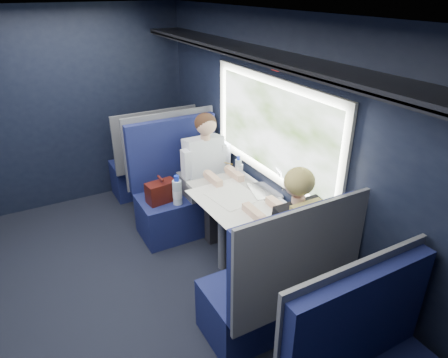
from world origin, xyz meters
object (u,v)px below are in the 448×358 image
bottle_small (238,167)px  woman (290,234)px  table (237,204)px  seat_bay_near (181,193)px  cup (240,168)px  man (209,169)px  seat_row_front (153,163)px  seat_bay_far (274,289)px  laptop (270,183)px

bottle_small → woman: bearing=-98.7°
table → seat_bay_near: seat_bay_near is taller
cup → man: bearing=131.3°
seat_row_front → bottle_small: seat_row_front is taller
seat_bay_far → seat_row_front: (0.00, 2.67, -0.00)m
man → cup: man is taller
cup → laptop: bearing=-85.0°
seat_row_front → cup: seat_row_front is taller
cup → woman: bearing=-101.2°
man → bottle_small: (0.17, -0.33, 0.12)m
man → seat_row_front: bearing=102.8°
bottle_small → cup: bottle_small is taller
seat_bay_near → man: size_ratio=0.95×
man → seat_bay_near: bearing=146.7°
man → bottle_small: size_ratio=6.15×
woman → cup: woman is taller
table → man: bearing=84.5°
man → woman: size_ratio=1.00×
seat_bay_near → cup: bearing=-41.4°
bottle_small → cup: bearing=49.7°
laptop → cup: size_ratio=4.75×
seat_row_front → cup: bearing=-70.6°
man → seat_bay_far: bearing=-99.0°
seat_bay_far → bottle_small: 1.38m
seat_bay_near → seat_row_front: size_ratio=1.09×
seat_bay_near → seat_row_front: bearing=89.4°
seat_bay_far → woman: size_ratio=0.95×
cup → seat_row_front: bearing=109.4°
man → laptop: size_ratio=3.40×
seat_bay_far → woman: bearing=33.8°
laptop → cup: 0.48m
seat_row_front → bottle_small: bearing=-73.8°
table → laptop: (0.34, -0.04, 0.15)m
seat_bay_far → woman: (0.25, 0.17, 0.31)m
woman → cup: bearing=78.8°
seat_bay_far → bottle_small: seat_bay_far is taller
woman → seat_bay_near: bearing=99.3°
seat_row_front → bottle_small: size_ratio=5.40×
seat_bay_near → seat_row_front: seat_bay_near is taller
seat_row_front → woman: size_ratio=0.88×
table → seat_bay_far: size_ratio=0.79×
seat_bay_far → cup: (0.48, 1.31, 0.37)m
woman → laptop: woman is taller
seat_bay_near → bottle_small: bearing=-49.8°
table → man: (0.07, 0.70, 0.06)m
seat_bay_near → cup: seat_bay_near is taller
bottle_small → cup: (0.06, 0.07, -0.05)m
seat_row_front → seat_bay_near: bearing=-90.6°
man → laptop: bearing=-69.9°
seat_bay_near → cup: 0.74m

